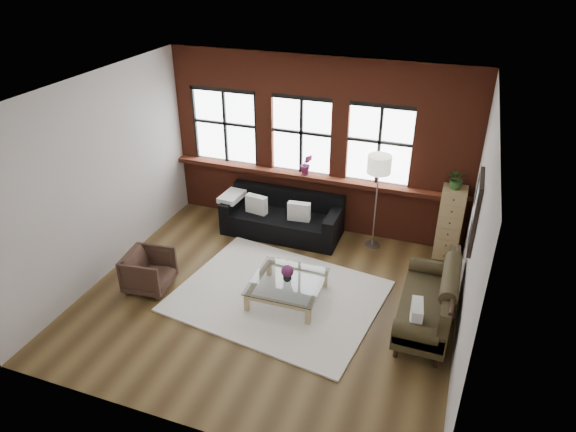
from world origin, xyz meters
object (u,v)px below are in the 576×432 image
(vintage_settee, at_px, (426,299))
(vase, at_px, (287,277))
(drawer_chest, at_px, (450,223))
(dark_sofa, at_px, (282,215))
(armchair, at_px, (149,271))
(coffee_table, at_px, (287,290))
(floor_lamp, at_px, (376,199))

(vintage_settee, height_order, vase, vintage_settee)
(drawer_chest, bearing_deg, dark_sofa, -174.83)
(armchair, xyz_separation_m, vase, (2.13, 0.44, 0.10))
(armchair, bearing_deg, coffee_table, -84.69)
(vase, distance_m, floor_lamp, 2.24)
(vintage_settee, relative_size, vase, 12.51)
(dark_sofa, distance_m, vintage_settee, 3.28)
(dark_sofa, distance_m, drawer_chest, 2.95)
(vintage_settee, relative_size, floor_lamp, 0.94)
(vintage_settee, distance_m, vase, 2.02)
(dark_sofa, height_order, armchair, dark_sofa)
(armchair, height_order, drawer_chest, drawer_chest)
(dark_sofa, xyz_separation_m, vintage_settee, (2.78, -1.74, 0.08))
(armchair, height_order, floor_lamp, floor_lamp)
(vintage_settee, height_order, armchair, vintage_settee)
(coffee_table, distance_m, floor_lamp, 2.31)
(vase, xyz_separation_m, floor_lamp, (0.91, 1.98, 0.52))
(coffee_table, height_order, vase, vase)
(floor_lamp, bearing_deg, vintage_settee, -59.47)
(drawer_chest, height_order, floor_lamp, floor_lamp)
(dark_sofa, height_order, drawer_chest, drawer_chest)
(floor_lamp, bearing_deg, drawer_chest, 5.44)
(armchair, distance_m, drawer_chest, 5.00)
(armchair, bearing_deg, vintage_settee, -88.99)
(armchair, xyz_separation_m, drawer_chest, (4.30, 2.54, 0.33))
(vintage_settee, relative_size, coffee_table, 1.66)
(floor_lamp, bearing_deg, dark_sofa, -175.03)
(coffee_table, bearing_deg, vintage_settee, 2.72)
(vintage_settee, height_order, floor_lamp, floor_lamp)
(vintage_settee, xyz_separation_m, armchair, (-4.16, -0.54, -0.16))
(dark_sofa, height_order, vase, dark_sofa)
(vase, bearing_deg, armchair, -168.34)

